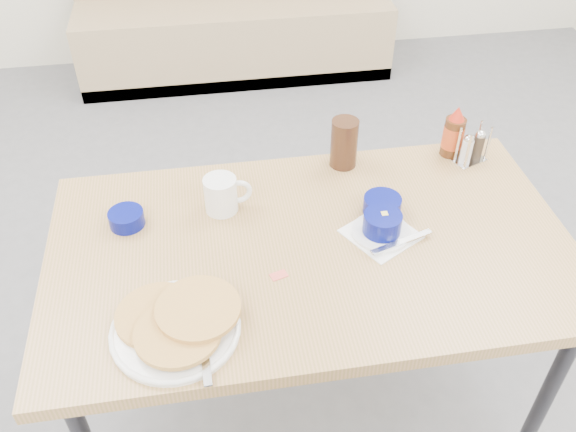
{
  "coord_description": "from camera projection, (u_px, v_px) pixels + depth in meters",
  "views": [
    {
      "loc": [
        -0.25,
        -0.9,
        1.88
      ],
      "look_at": [
        -0.06,
        0.3,
        0.82
      ],
      "focal_mm": 38.0,
      "sensor_mm": 36.0,
      "label": 1
    }
  ],
  "objects": [
    {
      "name": "grits_setting",
      "position": [
        382.0,
        226.0,
        1.63
      ],
      "size": [
        0.25,
        0.23,
        0.07
      ],
      "rotation": [
        0.0,
        0.0,
        0.52
      ],
      "color": "white",
      "rests_on": "dining_table"
    },
    {
      "name": "syrup_bottle",
      "position": [
        453.0,
        134.0,
        1.89
      ],
      "size": [
        0.07,
        0.07,
        0.17
      ],
      "rotation": [
        0.0,
        0.0,
        -0.2
      ],
      "color": "#47230F",
      "rests_on": "dining_table"
    },
    {
      "name": "creamer_bowl",
      "position": [
        126.0,
        219.0,
        1.67
      ],
      "size": [
        0.1,
        0.1,
        0.04
      ],
      "rotation": [
        0.0,
        0.0,
        0.4
      ],
      "color": "#040B66",
      "rests_on": "dining_table"
    },
    {
      "name": "sugar_wrapper",
      "position": [
        279.0,
        275.0,
        1.53
      ],
      "size": [
        0.05,
        0.04,
        0.0
      ],
      "primitive_type": "cube",
      "rotation": [
        0.0,
        0.0,
        0.3
      ],
      "color": "#E6574C",
      "rests_on": "dining_table"
    },
    {
      "name": "condiment_caddy",
      "position": [
        472.0,
        150.0,
        1.88
      ],
      "size": [
        0.12,
        0.09,
        0.12
      ],
      "rotation": [
        0.0,
        0.0,
        0.37
      ],
      "color": "silver",
      "rests_on": "dining_table"
    },
    {
      "name": "coffee_mug",
      "position": [
        222.0,
        194.0,
        1.7
      ],
      "size": [
        0.14,
        0.09,
        0.11
      ],
      "rotation": [
        0.0,
        0.0,
        0.07
      ],
      "color": "white",
      "rests_on": "dining_table"
    },
    {
      "name": "butter_bowl",
      "position": [
        382.0,
        205.0,
        1.71
      ],
      "size": [
        0.11,
        0.11,
        0.05
      ],
      "rotation": [
        0.0,
        0.0,
        -0.02
      ],
      "color": "#040B66",
      "rests_on": "dining_table"
    },
    {
      "name": "dining_table",
      "position": [
        311.0,
        260.0,
        1.66
      ],
      "size": [
        1.4,
        0.8,
        0.76
      ],
      "color": "#AF8151",
      "rests_on": "ground"
    },
    {
      "name": "amber_tumbler",
      "position": [
        344.0,
        143.0,
        1.85
      ],
      "size": [
        0.09,
        0.09,
        0.16
      ],
      "primitive_type": "cylinder",
      "rotation": [
        0.0,
        0.0,
        -0.06
      ],
      "color": "#371F11",
      "rests_on": "dining_table"
    },
    {
      "name": "pancake_plate",
      "position": [
        177.0,
        324.0,
        1.39
      ],
      "size": [
        0.3,
        0.32,
        0.05
      ],
      "rotation": [
        0.0,
        0.0,
        -0.29
      ],
      "color": "white",
      "rests_on": "dining_table"
    },
    {
      "name": "booth_bench",
      "position": [
        233.0,
        15.0,
        3.78
      ],
      "size": [
        1.9,
        0.56,
        1.22
      ],
      "color": "tan",
      "rests_on": "ground"
    }
  ]
}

